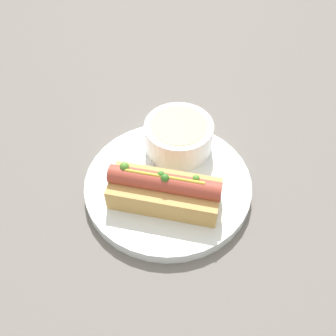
# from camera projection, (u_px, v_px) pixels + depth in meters

# --- Properties ---
(ground_plane) EXTENTS (4.00, 4.00, 0.00)m
(ground_plane) POSITION_uv_depth(u_px,v_px,m) (168.00, 189.00, 0.64)
(ground_plane) COLOR slate
(dinner_plate) EXTENTS (0.27, 0.27, 0.02)m
(dinner_plate) POSITION_uv_depth(u_px,v_px,m) (168.00, 185.00, 0.63)
(dinner_plate) COLOR white
(dinner_plate) RESTS_ON ground_plane
(hot_dog) EXTENTS (0.17, 0.14, 0.07)m
(hot_dog) POSITION_uv_depth(u_px,v_px,m) (164.00, 191.00, 0.58)
(hot_dog) COLOR tan
(hot_dog) RESTS_ON dinner_plate
(soup_bowl) EXTENTS (0.11, 0.11, 0.05)m
(soup_bowl) POSITION_uv_depth(u_px,v_px,m) (179.00, 135.00, 0.65)
(soup_bowl) COLOR white
(soup_bowl) RESTS_ON dinner_plate
(spoon) EXTENTS (0.10, 0.15, 0.01)m
(spoon) POSITION_uv_depth(u_px,v_px,m) (160.00, 144.00, 0.67)
(spoon) COLOR #B7B7BC
(spoon) RESTS_ON dinner_plate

